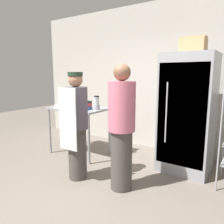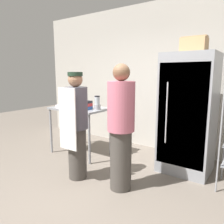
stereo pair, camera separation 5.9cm
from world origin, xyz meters
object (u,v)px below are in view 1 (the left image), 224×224
object	(u,v)px
blender_pitcher	(97,104)
person_baker	(76,125)
refrigerator	(187,114)
cardboard_storage_box	(193,45)
person_customer	(122,127)
binder_stack	(82,105)
donut_box	(64,105)

from	to	relation	value
blender_pitcher	person_baker	distance (m)	0.87
refrigerator	cardboard_storage_box	size ratio (longest dim) A/B	5.07
person_customer	cardboard_storage_box	bearing A→B (deg)	63.29
blender_pitcher	cardboard_storage_box	distance (m)	1.85
cardboard_storage_box	refrigerator	bearing A→B (deg)	-118.19
binder_stack	person_customer	size ratio (longest dim) A/B	0.18
refrigerator	binder_stack	size ratio (longest dim) A/B	5.99
donut_box	cardboard_storage_box	world-z (taller)	cardboard_storage_box
blender_pitcher	refrigerator	bearing A→B (deg)	14.94
blender_pitcher	person_customer	bearing A→B (deg)	-35.91
refrigerator	person_baker	distance (m)	1.74
binder_stack	blender_pitcher	bearing A→B (deg)	20.39
binder_stack	person_baker	world-z (taller)	person_baker
blender_pitcher	binder_stack	bearing A→B (deg)	-159.61
binder_stack	person_customer	xyz separation A→B (m)	(1.21, -0.60, -0.13)
refrigerator	blender_pitcher	xyz separation A→B (m)	(-1.51, -0.40, 0.09)
donut_box	blender_pitcher	size ratio (longest dim) A/B	1.14
refrigerator	donut_box	xyz separation A→B (m)	(-2.21, -0.52, 0.03)
refrigerator	person_customer	bearing A→B (deg)	-116.67
binder_stack	person_baker	distance (m)	0.89
blender_pitcher	person_baker	world-z (taller)	person_baker
donut_box	cardboard_storage_box	xyz separation A→B (m)	(2.23, 0.56, 1.02)
cardboard_storage_box	person_baker	world-z (taller)	cardboard_storage_box
refrigerator	person_baker	bearing A→B (deg)	-136.19
donut_box	person_baker	distance (m)	1.18
blender_pitcher	binder_stack	world-z (taller)	blender_pitcher
refrigerator	cardboard_storage_box	world-z (taller)	cardboard_storage_box
binder_stack	refrigerator	bearing A→B (deg)	15.75
binder_stack	person_customer	bearing A→B (deg)	-26.18
cardboard_storage_box	person_customer	distance (m)	1.69
cardboard_storage_box	person_baker	xyz separation A→B (m)	(-1.28, -1.24, -1.16)
cardboard_storage_box	person_customer	bearing A→B (deg)	-116.71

